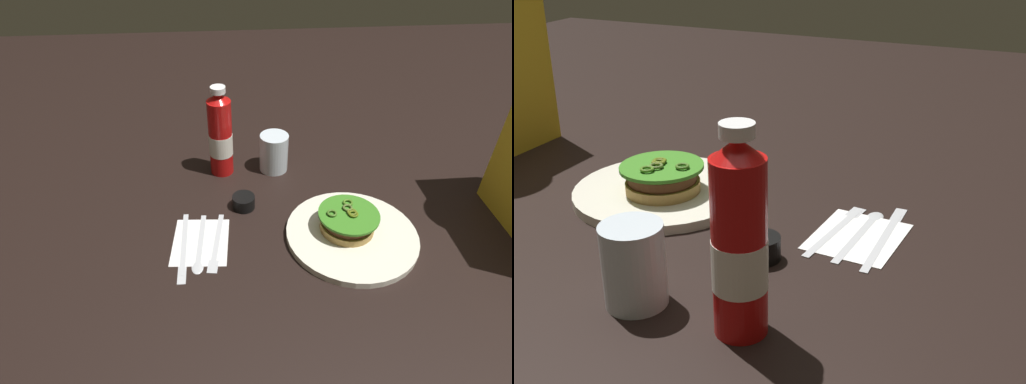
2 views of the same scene
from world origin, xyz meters
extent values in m
plane|color=black|center=(0.00, 0.00, 0.00)|extent=(3.00, 3.00, 0.00)
cylinder|color=silver|center=(0.01, 0.08, 0.01)|extent=(0.30, 0.30, 0.02)
cylinder|color=#B18A46|center=(0.00, 0.07, 0.02)|extent=(0.12, 0.12, 0.02)
cylinder|color=#512D19|center=(0.00, 0.07, 0.04)|extent=(0.11, 0.11, 0.02)
cylinder|color=red|center=(0.00, 0.07, 0.05)|extent=(0.10, 0.10, 0.01)
cylinder|color=#387C20|center=(0.00, 0.07, 0.06)|extent=(0.14, 0.14, 0.01)
torus|color=#4E642A|center=(-0.02, 0.07, 0.07)|extent=(0.02, 0.02, 0.01)
torus|color=#516512|center=(0.01, 0.08, 0.07)|extent=(0.02, 0.02, 0.01)
torus|color=#406720|center=(0.00, 0.03, 0.07)|extent=(0.02, 0.02, 0.01)
torus|color=#47741F|center=(-0.03, 0.08, 0.07)|extent=(0.02, 0.02, 0.01)
torus|color=#566419|center=(0.00, 0.08, 0.07)|extent=(0.02, 0.02, 0.01)
cylinder|color=red|center=(-0.28, -0.21, 0.11)|extent=(0.06, 0.06, 0.21)
cone|color=red|center=(-0.28, -0.21, 0.22)|extent=(0.06, 0.06, 0.02)
cylinder|color=white|center=(-0.28, -0.21, 0.24)|extent=(0.04, 0.04, 0.02)
cylinder|color=white|center=(-0.28, -0.21, 0.09)|extent=(0.06, 0.06, 0.06)
cylinder|color=silver|center=(-0.28, -0.07, 0.05)|extent=(0.08, 0.08, 0.11)
cylinder|color=black|center=(-0.12, -0.16, 0.02)|extent=(0.06, 0.06, 0.03)
cube|color=white|center=(0.00, -0.26, 0.00)|extent=(0.16, 0.14, 0.00)
cube|color=silver|center=(0.00, -0.30, 0.00)|extent=(0.20, 0.01, 0.00)
cube|color=silver|center=(0.08, -0.30, 0.00)|extent=(0.08, 0.02, 0.00)
cube|color=silver|center=(0.00, -0.26, 0.00)|extent=(0.18, 0.02, 0.00)
ellipsoid|color=silver|center=(0.08, -0.27, 0.00)|extent=(0.04, 0.03, 0.00)
cube|color=silver|center=(0.00, -0.23, 0.00)|extent=(0.18, 0.04, 0.00)
cube|color=silver|center=(0.08, -0.24, 0.00)|extent=(0.04, 0.03, 0.00)
camera|label=1|loc=(0.71, -0.20, 0.69)|focal=30.32mm
camera|label=2|loc=(-0.84, -0.49, 0.45)|focal=46.00mm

